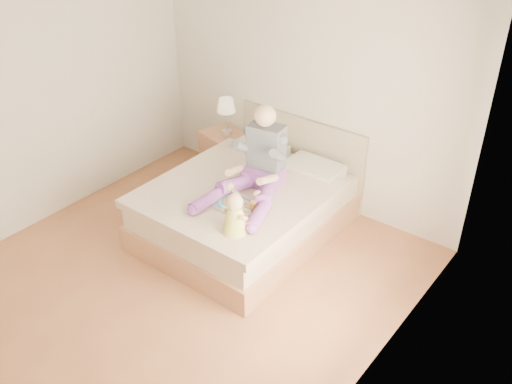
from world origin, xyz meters
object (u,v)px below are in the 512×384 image
Objects in this scene: adult at (257,167)px; tray at (238,205)px; baby at (236,216)px; bed at (249,205)px; nightstand at (224,154)px.

adult is 2.63× the size of tray.
baby is (0.29, -0.71, -0.10)m from adult.
bed is 1.90× the size of adult.
baby is (1.45, -1.52, 0.47)m from nightstand.
bed is 1.01m from baby.
adult is at bearing 100.87° from tray.
nightstand is at bearing 137.30° from tray.
nightstand is 1.40× the size of tray.
tray is at bearing -64.60° from bed.
nightstand is (-1.00, 0.75, -0.01)m from bed.
adult is 2.87× the size of baby.
nightstand is at bearing 134.50° from baby.
adult is (1.16, -0.82, 0.57)m from nightstand.
bed is at bearing 121.19° from baby.
tray is at bearing -90.60° from adult.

